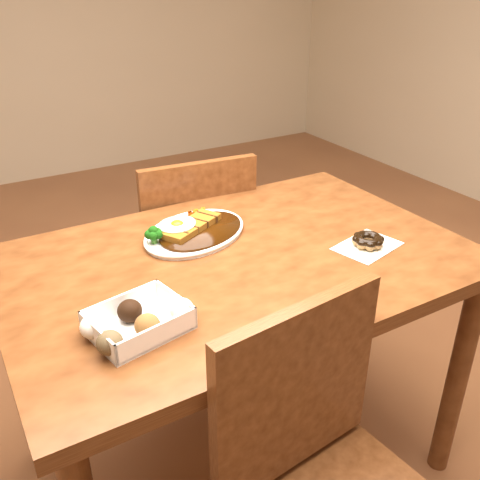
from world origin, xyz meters
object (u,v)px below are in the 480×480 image
chair_far (190,254)px  pon_de_ring (368,241)px  katsu_curry_plate (193,230)px  donut_box (137,321)px  table (239,288)px

chair_far → pon_de_ring: (0.22, -0.66, 0.29)m
chair_far → katsu_curry_plate: (-0.15, -0.36, 0.29)m
chair_far → katsu_curry_plate: chair_far is taller
pon_de_ring → donut_box: bearing=-176.3°
katsu_curry_plate → table: bearing=-73.4°
table → katsu_curry_plate: bearing=106.6°
chair_far → table: bearing=84.9°
chair_far → pon_de_ring: 0.76m
table → chair_far: chair_far is taller
table → donut_box: bearing=-153.4°
table → donut_box: (-0.34, -0.17, 0.13)m
katsu_curry_plate → pon_de_ring: 0.48m
chair_far → donut_box: chair_far is taller
chair_far → donut_box: 0.89m
table → pon_de_ring: bearing=-21.4°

